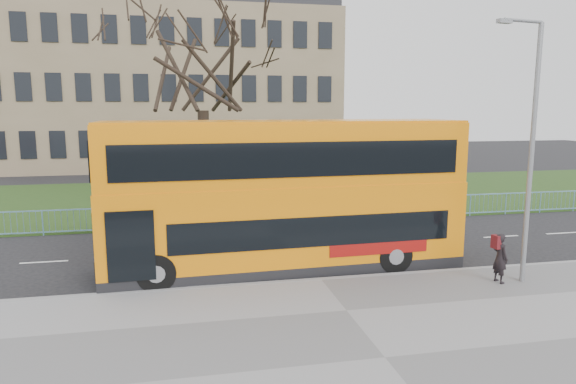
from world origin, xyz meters
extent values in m
plane|color=black|center=(0.00, 0.00, 0.00)|extent=(120.00, 120.00, 0.00)
cube|color=slate|center=(0.00, -6.75, 0.06)|extent=(80.00, 10.50, 0.12)
cube|color=gray|center=(0.00, -1.55, 0.07)|extent=(80.00, 0.20, 0.14)
cube|color=#1F3D16|center=(0.00, 14.30, 0.04)|extent=(80.00, 15.40, 0.08)
cube|color=#78664C|center=(-5.00, 35.00, 7.00)|extent=(30.00, 15.00, 14.00)
cube|color=orange|center=(-0.81, 0.04, 1.49)|extent=(11.79, 3.15, 2.17)
cube|color=orange|center=(-0.81, 0.04, 2.77)|extent=(11.79, 3.15, 0.37)
cube|color=orange|center=(-0.81, 0.04, 3.93)|extent=(11.73, 3.10, 1.95)
cube|color=black|center=(-0.10, -1.34, 1.58)|extent=(9.03, 0.32, 0.95)
cube|color=black|center=(-0.77, -1.34, 3.83)|extent=(10.77, 0.38, 1.06)
cylinder|color=black|center=(-4.95, -1.35, 0.58)|extent=(1.17, 0.35, 1.16)
cylinder|color=black|center=(2.62, -1.11, 0.58)|extent=(1.17, 0.35, 1.16)
imported|color=black|center=(5.24, -2.94, 0.88)|extent=(0.44, 0.60, 1.52)
cylinder|color=gray|center=(6.00, -3.00, 3.94)|extent=(0.15, 0.15, 7.65)
cylinder|color=gray|center=(5.34, -3.11, 7.77)|extent=(1.34, 0.31, 0.10)
cube|color=gray|center=(4.68, -3.21, 7.72)|extent=(0.45, 0.24, 0.11)
camera|label=1|loc=(-4.09, -16.33, 5.37)|focal=32.00mm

